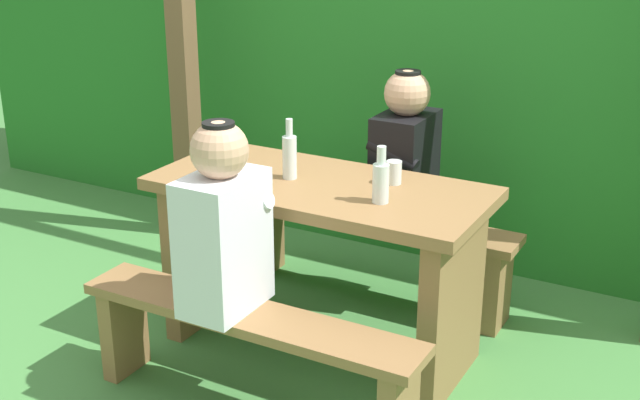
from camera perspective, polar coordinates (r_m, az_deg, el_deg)
The scene contains 12 objects.
ground_plane at distance 3.78m, azimuth 0.00°, elevation -9.93°, with size 12.00×12.00×0.00m, color #43813F.
hedge_backdrop at distance 4.83m, azimuth 9.39°, elevation 8.96°, with size 6.40×0.95×1.94m, color #247325.
pergola_post_left at distance 4.72m, azimuth -9.28°, elevation 9.19°, with size 0.12×0.12×2.02m, color brown.
picnic_table at distance 3.55m, azimuth 0.00°, elevation -2.64°, with size 1.40×0.64×0.77m.
bench_near at distance 3.21m, azimuth -4.89°, elevation -9.51°, with size 1.40×0.24×0.43m.
bench_far at distance 4.09m, azimuth 3.79°, elevation -2.64°, with size 1.40×0.24×0.43m.
person_white_shirt at distance 3.07m, azimuth -6.59°, elevation -1.67°, with size 0.25×0.35×0.72m.
person_black_coat at distance 3.88m, azimuth 5.77°, elevation 3.14°, with size 0.25×0.35×0.72m.
drinking_glass at distance 3.44m, azimuth 5.03°, elevation 1.88°, with size 0.06×0.06×0.10m, color silver.
bottle_left at distance 3.22m, azimuth 4.15°, elevation 1.36°, with size 0.06×0.06×0.23m.
bottle_right at distance 3.48m, azimuth -2.08°, elevation 3.07°, with size 0.06×0.06×0.26m.
cell_phone at distance 3.52m, azimuth -5.81°, elevation 1.50°, with size 0.07×0.14×0.01m, color silver.
Camera 1 is at (1.58, -2.85, 1.92)m, focal length 47.15 mm.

